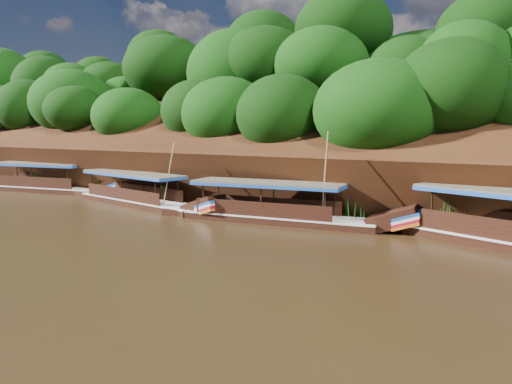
# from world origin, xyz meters

# --- Properties ---
(ground) EXTENTS (160.00, 160.00, 0.00)m
(ground) POSITION_xyz_m (0.00, 0.00, 0.00)
(ground) COLOR black
(ground) RESTS_ON ground
(riverbank) EXTENTS (120.00, 30.06, 19.40)m
(riverbank) POSITION_xyz_m (-0.01, 22.73, 1.89)
(riverbank) COLOR black
(riverbank) RESTS_ON ground
(boat_1) EXTENTS (13.70, 4.00, 5.69)m
(boat_1) POSITION_xyz_m (-1.33, 7.38, 0.53)
(boat_1) COLOR black
(boat_1) RESTS_ON ground
(boat_2) EXTENTS (14.56, 4.29, 4.92)m
(boat_2) POSITION_xyz_m (-12.87, 7.42, 0.51)
(boat_2) COLOR black
(boat_2) RESTS_ON ground
(boat_3) EXTENTS (13.91, 4.65, 2.92)m
(boat_3) POSITION_xyz_m (-24.92, 8.73, 0.56)
(boat_3) COLOR black
(boat_3) RESTS_ON ground
(reeds) EXTENTS (48.30, 2.28, 2.25)m
(reeds) POSITION_xyz_m (-3.48, 9.51, 0.89)
(reeds) COLOR #236719
(reeds) RESTS_ON ground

